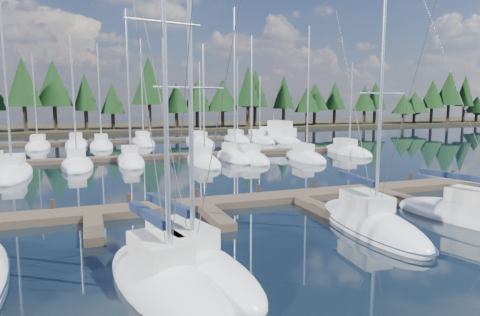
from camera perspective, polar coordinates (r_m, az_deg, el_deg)
name	(u,v)px	position (r m, az deg, el deg)	size (l,w,h in m)	color
ground	(165,174)	(36.61, -10.02, -2.13)	(260.00, 260.00, 0.00)	black
far_shore	(115,128)	(95.93, -16.35, 3.90)	(220.00, 30.00, 0.60)	#2C2618
main_dock	(204,207)	(24.47, -4.79, -6.47)	(44.00, 6.13, 0.90)	#4A3D2E
back_docks	(137,148)	(55.80, -13.56, 1.35)	(50.00, 21.80, 0.40)	#4A3D2E
front_sailboat_2	(165,280)	(14.85, -10.01, -15.75)	(4.32, 8.05, 15.43)	white
front_sailboat_3	(187,265)	(16.05, -7.07, -13.99)	(5.12, 9.02, 12.01)	white
front_sailboat_4	(370,224)	(21.81, 16.91, -8.38)	(3.48, 9.09, 11.81)	white
back_sailboat_rows	(146,151)	(51.59, -12.37, 0.95)	(45.92, 33.23, 16.60)	white
motor_yacht_right	(278,138)	(64.31, 5.05, 2.67)	(5.69, 10.82, 5.17)	white
tree_line	(120,93)	(85.97, -15.76, 8.32)	(186.57, 11.90, 14.00)	black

